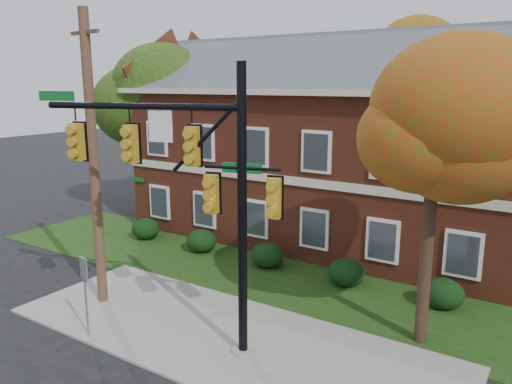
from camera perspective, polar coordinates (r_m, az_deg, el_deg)
The scene contains 15 objects.
ground at distance 14.94m, azimuth -6.16°, elevation -17.78°, with size 120.00×120.00×0.00m, color black.
sidewalk at distance 15.60m, azimuth -3.74°, elevation -16.17°, with size 14.00×5.00×0.08m, color gray.
grass_strip at distance 19.44m, azimuth 5.27°, elevation -10.28°, with size 30.00×6.00×0.04m, color #193811.
apartment_building at distance 24.30m, azimuth 7.95°, elevation 6.33°, with size 18.80×8.80×9.74m.
hedge_far_left at distance 24.98m, azimuth -12.50°, elevation -4.13°, with size 1.40×1.26×1.05m, color black.
hedge_left at distance 22.69m, azimuth -6.26°, elevation -5.58°, with size 1.40×1.26×1.05m, color black.
hedge_center at distance 20.75m, azimuth 1.30°, elevation -7.25°, with size 1.40×1.26×1.05m, color black.
hedge_right at distance 19.25m, azimuth 10.29°, elevation -9.04°, with size 1.40×1.26×1.05m, color black.
hedge_far_right at distance 18.31m, azimuth 20.59°, elevation -10.81°, with size 1.40×1.26×1.05m, color black.
tree_near_right at distance 14.14m, azimuth 20.77°, elevation 8.27°, with size 4.50×4.25×8.58m.
tree_left_rear at distance 28.86m, azimuth -11.00°, elevation 10.53°, with size 5.40×5.10×8.88m.
tree_far_rear at distance 31.06m, azimuth 16.91°, elevation 14.34°, with size 6.84×6.46×11.52m.
traffic_signal at distance 13.48m, azimuth -7.43°, elevation 1.54°, with size 6.94×2.23×8.02m.
utility_pole at distance 17.22m, azimuth -18.07°, elevation 3.33°, with size 1.52×0.37×9.79m.
sign_post at distance 15.74m, azimuth -18.98°, elevation -9.89°, with size 0.37×0.11×2.51m.
Camera 1 is at (8.30, -9.91, 7.48)m, focal length 35.00 mm.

